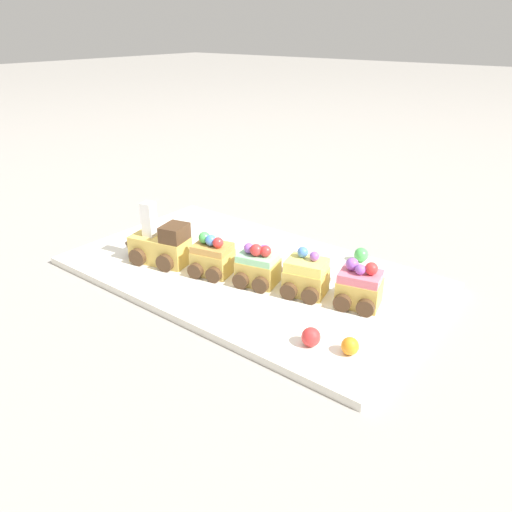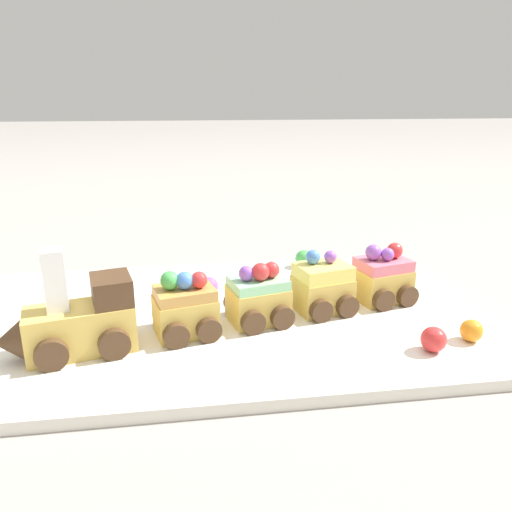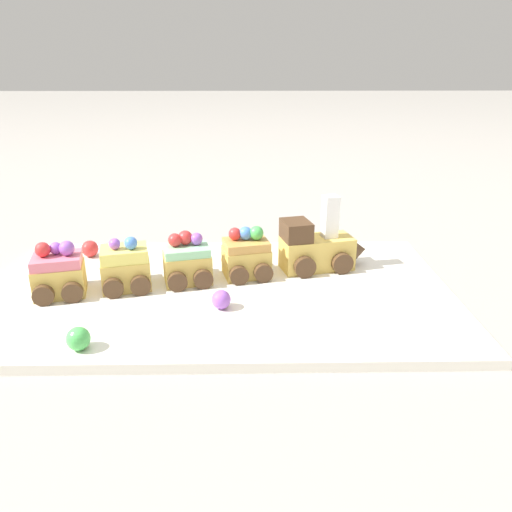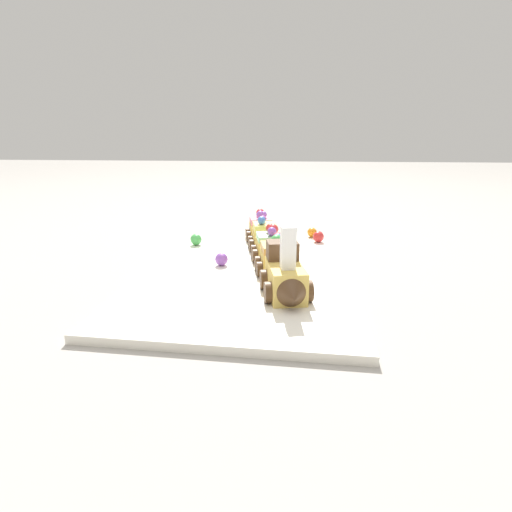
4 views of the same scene
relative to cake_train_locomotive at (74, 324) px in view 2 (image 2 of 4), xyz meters
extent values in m
plane|color=gray|center=(-0.14, -0.07, -0.04)|extent=(10.00, 10.00, 0.00)
cube|color=white|center=(-0.14, -0.07, -0.04)|extent=(0.60, 0.35, 0.01)
cube|color=#E0BC56|center=(-0.01, 0.00, -0.01)|extent=(0.11, 0.07, 0.05)
cube|color=#4C331E|center=(-0.04, -0.01, 0.03)|extent=(0.05, 0.05, 0.03)
cone|color=#4C331E|center=(0.05, 0.01, -0.01)|extent=(0.04, 0.05, 0.04)
cube|color=white|center=(0.01, 0.00, 0.03)|extent=(0.02, 0.02, 0.02)
cube|color=white|center=(0.01, 0.00, 0.05)|extent=(0.02, 0.02, 0.02)
cube|color=white|center=(0.01, 0.00, 0.07)|extent=(0.02, 0.02, 0.02)
cylinder|color=#4C331E|center=(0.03, -0.02, -0.01)|extent=(0.03, 0.02, 0.03)
cylinder|color=#4C331E|center=(0.01, 0.03, -0.01)|extent=(0.03, 0.02, 0.03)
cylinder|color=#4C331E|center=(-0.03, -0.04, -0.01)|extent=(0.03, 0.02, 0.03)
cylinder|color=#4C331E|center=(-0.04, 0.02, -0.01)|extent=(0.03, 0.02, 0.03)
cube|color=#E0BC56|center=(-0.11, -0.03, -0.01)|extent=(0.07, 0.06, 0.04)
cube|color=#CC9347|center=(-0.11, -0.03, 0.02)|extent=(0.07, 0.06, 0.01)
sphere|color=red|center=(-0.12, -0.02, 0.03)|extent=(0.02, 0.02, 0.02)
sphere|color=#4C84E0|center=(-0.11, -0.02, 0.03)|extent=(0.02, 0.02, 0.02)
sphere|color=#4CBC56|center=(-0.09, -0.02, 0.03)|extent=(0.02, 0.02, 0.02)
cylinder|color=#4C331E|center=(-0.08, -0.05, -0.02)|extent=(0.03, 0.01, 0.03)
cylinder|color=#4C331E|center=(-0.10, 0.01, -0.02)|extent=(0.03, 0.01, 0.03)
cylinder|color=#4C331E|center=(-0.12, -0.06, -0.02)|extent=(0.03, 0.01, 0.03)
cylinder|color=#4C331E|center=(-0.13, 0.00, -0.02)|extent=(0.03, 0.01, 0.03)
cube|color=#E0BC56|center=(-0.18, -0.04, -0.01)|extent=(0.07, 0.06, 0.04)
cube|color=#93DBA3|center=(-0.18, -0.04, 0.01)|extent=(0.07, 0.06, 0.01)
sphere|color=red|center=(-0.20, -0.04, 0.03)|extent=(0.02, 0.02, 0.02)
sphere|color=red|center=(-0.19, -0.04, 0.03)|extent=(0.02, 0.02, 0.02)
sphere|color=#9956C6|center=(-0.17, -0.04, 0.03)|extent=(0.02, 0.02, 0.02)
cylinder|color=#4C331E|center=(-0.16, -0.07, -0.02)|extent=(0.03, 0.01, 0.03)
cylinder|color=#4C331E|center=(-0.17, -0.01, -0.02)|extent=(0.03, 0.01, 0.03)
cylinder|color=#4C331E|center=(-0.19, -0.08, -0.02)|extent=(0.03, 0.01, 0.03)
cylinder|color=#4C331E|center=(-0.21, -0.02, -0.02)|extent=(0.03, 0.01, 0.03)
cube|color=#E0BC56|center=(-0.26, -0.06, -0.01)|extent=(0.07, 0.06, 0.04)
cube|color=#EFE066|center=(-0.26, -0.06, 0.02)|extent=(0.07, 0.06, 0.02)
sphere|color=#9956C6|center=(-0.27, -0.07, 0.03)|extent=(0.02, 0.02, 0.01)
sphere|color=#4C84E0|center=(-0.25, -0.06, 0.03)|extent=(0.02, 0.02, 0.02)
cylinder|color=#4C331E|center=(-0.24, -0.09, -0.02)|extent=(0.03, 0.01, 0.03)
cylinder|color=#4C331E|center=(-0.25, -0.03, -0.02)|extent=(0.03, 0.01, 0.03)
cylinder|color=#4C331E|center=(-0.27, -0.09, -0.02)|extent=(0.03, 0.01, 0.03)
cylinder|color=#4C331E|center=(-0.29, -0.04, -0.02)|extent=(0.03, 0.01, 0.03)
cube|color=#E0BC56|center=(-0.34, -0.08, -0.01)|extent=(0.07, 0.06, 0.04)
cube|color=#E57084|center=(-0.34, -0.08, 0.02)|extent=(0.07, 0.06, 0.01)
sphere|color=red|center=(-0.36, -0.08, 0.03)|extent=(0.02, 0.02, 0.02)
sphere|color=#9956C6|center=(-0.34, -0.08, 0.03)|extent=(0.02, 0.02, 0.02)
sphere|color=#9956C6|center=(-0.33, -0.08, 0.03)|extent=(0.02, 0.02, 0.02)
cylinder|color=#4C331E|center=(-0.32, -0.11, -0.02)|extent=(0.03, 0.01, 0.03)
cylinder|color=#4C331E|center=(-0.33, -0.05, -0.02)|extent=(0.03, 0.01, 0.03)
cylinder|color=#4C331E|center=(-0.35, -0.11, -0.02)|extent=(0.03, 0.01, 0.03)
cylinder|color=#4C331E|center=(-0.36, -0.06, -0.02)|extent=(0.03, 0.01, 0.03)
sphere|color=orange|center=(-0.39, 0.03, -0.02)|extent=(0.02, 0.02, 0.02)
sphere|color=#4CBC56|center=(-0.28, -0.21, -0.02)|extent=(0.02, 0.02, 0.02)
sphere|color=#9956C6|center=(-0.14, -0.13, -0.02)|extent=(0.02, 0.02, 0.02)
sphere|color=red|center=(-0.34, 0.05, -0.02)|extent=(0.02, 0.02, 0.02)
camera|label=1|loc=(-0.61, 0.51, 0.34)|focal=35.00mm
camera|label=2|loc=(-0.11, 0.45, 0.21)|focal=35.00mm
camera|label=3|loc=(-0.10, -0.66, 0.25)|focal=35.00mm
camera|label=4|loc=(0.54, 0.03, 0.18)|focal=28.00mm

